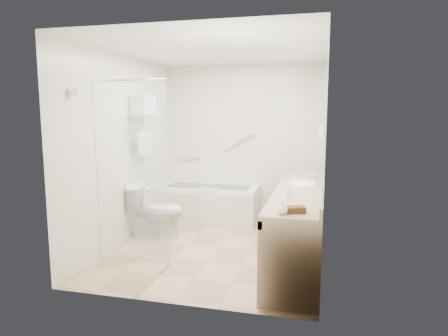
% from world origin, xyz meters
% --- Properties ---
extents(floor, '(3.20, 3.20, 0.00)m').
position_xyz_m(floor, '(0.00, 0.00, 0.00)').
color(floor, tan).
rests_on(floor, ground).
extents(ceiling, '(2.60, 3.20, 0.10)m').
position_xyz_m(ceiling, '(0.00, 0.00, 2.50)').
color(ceiling, white).
rests_on(ceiling, wall_back).
extents(wall_back, '(2.60, 0.10, 2.50)m').
position_xyz_m(wall_back, '(0.00, 1.60, 1.25)').
color(wall_back, silver).
rests_on(wall_back, ground).
extents(wall_front, '(2.60, 0.10, 2.50)m').
position_xyz_m(wall_front, '(0.00, -1.60, 1.25)').
color(wall_front, silver).
rests_on(wall_front, ground).
extents(wall_left, '(0.10, 3.20, 2.50)m').
position_xyz_m(wall_left, '(-1.30, 0.00, 1.25)').
color(wall_left, silver).
rests_on(wall_left, ground).
extents(wall_right, '(0.10, 3.20, 2.50)m').
position_xyz_m(wall_right, '(1.30, 0.00, 1.25)').
color(wall_right, silver).
rests_on(wall_right, ground).
extents(bathtub, '(1.60, 0.73, 0.59)m').
position_xyz_m(bathtub, '(-0.50, 1.24, 0.28)').
color(bathtub, white).
rests_on(bathtub, floor).
extents(grab_bar_short, '(0.40, 0.03, 0.03)m').
position_xyz_m(grab_bar_short, '(-0.95, 1.56, 0.95)').
color(grab_bar_short, silver).
rests_on(grab_bar_short, wall_back).
extents(grab_bar_long, '(0.53, 0.03, 0.33)m').
position_xyz_m(grab_bar_long, '(-0.05, 1.56, 1.25)').
color(grab_bar_long, silver).
rests_on(grab_bar_long, wall_back).
extents(shower_enclosure, '(0.96, 0.91, 2.11)m').
position_xyz_m(shower_enclosure, '(-0.63, -0.93, 1.07)').
color(shower_enclosure, silver).
rests_on(shower_enclosure, floor).
extents(towel_shelf, '(0.24, 0.55, 0.81)m').
position_xyz_m(towel_shelf, '(-1.17, 0.35, 1.75)').
color(towel_shelf, silver).
rests_on(towel_shelf, wall_left).
extents(vanity_counter, '(0.55, 2.70, 0.95)m').
position_xyz_m(vanity_counter, '(1.02, -0.15, 0.64)').
color(vanity_counter, tan).
rests_on(vanity_counter, floor).
extents(sink, '(0.40, 0.52, 0.14)m').
position_xyz_m(sink, '(1.05, 0.25, 0.82)').
color(sink, white).
rests_on(sink, vanity_counter).
extents(faucet, '(0.03, 0.03, 0.14)m').
position_xyz_m(faucet, '(1.20, 0.25, 0.93)').
color(faucet, silver).
rests_on(faucet, vanity_counter).
extents(mirror, '(0.02, 2.00, 1.20)m').
position_xyz_m(mirror, '(1.29, -0.15, 1.55)').
color(mirror, '#B4B9C1').
rests_on(mirror, wall_right).
extents(hairdryer_unit, '(0.08, 0.10, 0.18)m').
position_xyz_m(hairdryer_unit, '(1.25, 1.05, 1.45)').
color(hairdryer_unit, white).
rests_on(hairdryer_unit, wall_right).
extents(toilet, '(0.83, 0.59, 0.74)m').
position_xyz_m(toilet, '(-0.95, 0.20, 0.37)').
color(toilet, white).
rests_on(toilet, floor).
extents(amenity_basket, '(0.19, 0.16, 0.06)m').
position_xyz_m(amenity_basket, '(1.06, -1.28, 0.88)').
color(amenity_basket, '#4C311B').
rests_on(amenity_basket, vanity_counter).
extents(soap_bottle_a, '(0.07, 0.15, 0.07)m').
position_xyz_m(soap_bottle_a, '(0.94, -0.61, 0.88)').
color(soap_bottle_a, white).
rests_on(soap_bottle_a, vanity_counter).
extents(soap_bottle_b, '(0.12, 0.15, 0.10)m').
position_xyz_m(soap_bottle_b, '(0.95, -1.36, 0.90)').
color(soap_bottle_b, white).
rests_on(soap_bottle_b, vanity_counter).
extents(water_bottle_left, '(0.05, 0.05, 0.17)m').
position_xyz_m(water_bottle_left, '(0.97, 0.98, 0.93)').
color(water_bottle_left, silver).
rests_on(water_bottle_left, vanity_counter).
extents(water_bottle_mid, '(0.07, 0.07, 0.22)m').
position_xyz_m(water_bottle_mid, '(1.06, 0.57, 0.95)').
color(water_bottle_mid, silver).
rests_on(water_bottle_mid, vanity_counter).
extents(water_bottle_right, '(0.06, 0.06, 0.21)m').
position_xyz_m(water_bottle_right, '(1.03, 0.67, 0.94)').
color(water_bottle_right, silver).
rests_on(water_bottle_right, vanity_counter).
extents(drinking_glass_near, '(0.08, 0.08, 0.09)m').
position_xyz_m(drinking_glass_near, '(0.84, 1.10, 0.90)').
color(drinking_glass_near, silver).
rests_on(drinking_glass_near, vanity_counter).
extents(drinking_glass_far, '(0.09, 0.09, 0.10)m').
position_xyz_m(drinking_glass_far, '(0.96, 0.68, 0.90)').
color(drinking_glass_far, silver).
rests_on(drinking_glass_far, vanity_counter).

